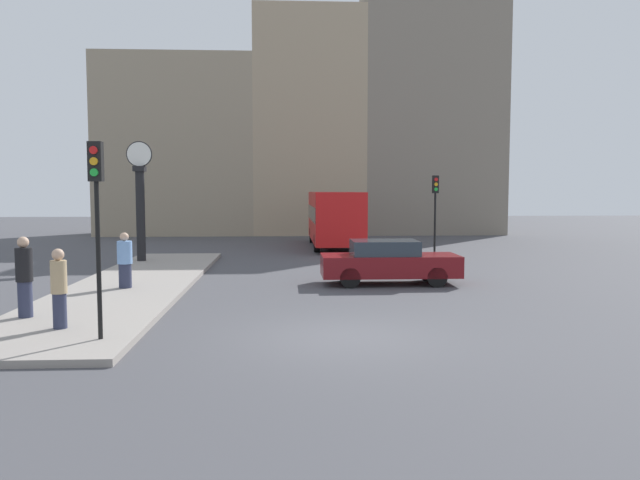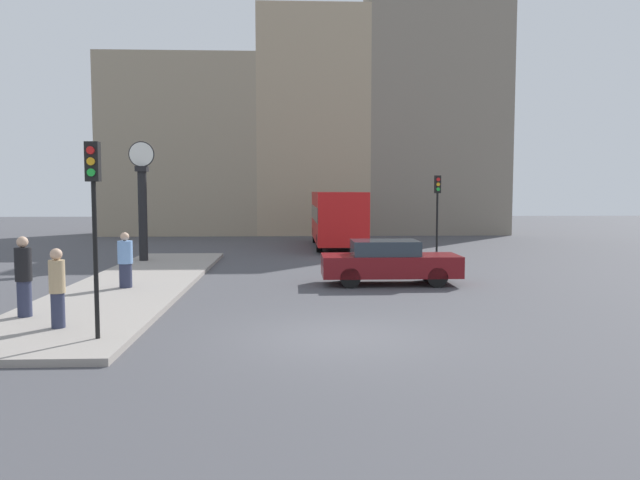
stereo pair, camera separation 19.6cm
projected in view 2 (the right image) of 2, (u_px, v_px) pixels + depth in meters
ground_plane at (339, 337)px, 12.93m from camera, size 120.00×120.00×0.00m
sidewalk_corner at (134, 284)px, 19.65m from camera, size 3.62×18.05×0.15m
building_row at (328, 118)px, 43.22m from camera, size 27.62×5.00×19.49m
sedan_car at (389, 262)px, 20.15m from camera, size 4.42×1.70×1.43m
bus_distant at (337, 216)px, 33.32m from camera, size 2.45×8.90×2.94m
traffic_light_near at (94, 199)px, 11.98m from camera, size 0.26×0.24×3.82m
traffic_light_far at (437, 200)px, 26.73m from camera, size 0.26×0.24×3.67m
street_clock at (143, 203)px, 25.51m from camera, size 1.04×0.47×4.88m
pedestrian_black_jacket at (24, 276)px, 14.23m from camera, size 0.37×0.37×1.85m
pedestrian_tan_coat at (57, 287)px, 13.08m from camera, size 0.33×0.33×1.68m
pedestrian_blue_stripe at (125, 261)px, 18.52m from camera, size 0.44×0.44×1.65m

